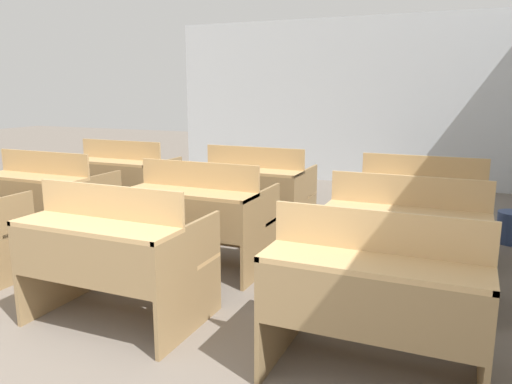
# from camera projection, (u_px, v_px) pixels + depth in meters

# --- Properties ---
(wall_back) EXTENTS (5.89, 0.06, 2.72)m
(wall_back) POSITION_uv_depth(u_px,v_px,m) (339.00, 101.00, 8.39)
(wall_back) COLOR silver
(wall_back) RESTS_ON ground_plane
(bench_front_center) EXTENTS (1.13, 0.80, 0.96)m
(bench_front_center) POSITION_uv_depth(u_px,v_px,m) (116.00, 253.00, 3.37)
(bench_front_center) COLOR #987A50
(bench_front_center) RESTS_ON ground_plane
(bench_front_right) EXTENTS (1.13, 0.80, 0.96)m
(bench_front_right) POSITION_uv_depth(u_px,v_px,m) (376.00, 294.00, 2.69)
(bench_front_right) COLOR #997A50
(bench_front_right) RESTS_ON ground_plane
(bench_second_left) EXTENTS (1.13, 0.80, 0.96)m
(bench_second_left) POSITION_uv_depth(u_px,v_px,m) (49.00, 197.00, 5.09)
(bench_second_left) COLOR olive
(bench_second_left) RESTS_ON ground_plane
(bench_second_center) EXTENTS (1.13, 0.80, 0.96)m
(bench_second_center) POSITION_uv_depth(u_px,v_px,m) (201.00, 215.00, 4.39)
(bench_second_center) COLOR #94754B
(bench_second_center) RESTS_ON ground_plane
(bench_second_right) EXTENTS (1.13, 0.80, 0.96)m
(bench_second_right) POSITION_uv_depth(u_px,v_px,m) (406.00, 238.00, 3.72)
(bench_second_right) COLOR #9A7B51
(bench_second_right) RESTS_ON ground_plane
(bench_third_left) EXTENTS (1.13, 0.80, 0.96)m
(bench_third_left) POSITION_uv_depth(u_px,v_px,m) (124.00, 179.00, 6.13)
(bench_third_left) COLOR #94754B
(bench_third_left) RESTS_ON ground_plane
(bench_third_center) EXTENTS (1.13, 0.80, 0.96)m
(bench_third_center) POSITION_uv_depth(u_px,v_px,m) (256.00, 190.00, 5.48)
(bench_third_center) COLOR #95774D
(bench_third_center) RESTS_ON ground_plane
(bench_third_right) EXTENTS (1.13, 0.80, 0.96)m
(bench_third_right) POSITION_uv_depth(u_px,v_px,m) (421.00, 204.00, 4.78)
(bench_third_right) COLOR #97784E
(bench_third_right) RESTS_ON ground_plane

